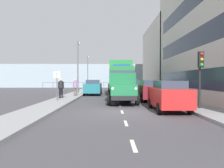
# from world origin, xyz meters

# --- Properties ---
(ground_plane) EXTENTS (80.00, 80.00, 0.00)m
(ground_plane) POSITION_xyz_m (0.00, -10.31, 0.00)
(ground_plane) COLOR #423F44
(sidewalk_left) EXTENTS (2.03, 41.35, 0.15)m
(sidewalk_left) POSITION_xyz_m (-4.60, -10.31, 0.07)
(sidewalk_left) COLOR gray
(sidewalk_left) RESTS_ON ground_plane
(sidewalk_right) EXTENTS (2.03, 41.35, 0.15)m
(sidewalk_right) POSITION_xyz_m (4.60, -10.31, 0.07)
(sidewalk_right) COLOR gray
(sidewalk_right) RESTS_ON ground_plane
(road_centreline_markings) EXTENTS (0.12, 37.60, 0.01)m
(road_centreline_markings) POSITION_xyz_m (0.00, -10.12, 0.00)
(road_centreline_markings) COLOR silver
(road_centreline_markings) RESTS_ON ground_plane
(building_far_block) EXTENTS (6.74, 15.15, 10.33)m
(building_far_block) POSITION_xyz_m (-8.99, -22.58, 5.16)
(building_far_block) COLOR beige
(building_far_block) RESTS_ON ground_plane
(sea_horizon) EXTENTS (80.00, 0.80, 5.00)m
(sea_horizon) POSITION_xyz_m (0.00, -33.99, 2.50)
(sea_horizon) COLOR #84939E
(sea_horizon) RESTS_ON ground_plane
(seawall_railing) EXTENTS (28.08, 0.08, 1.20)m
(seawall_railing) POSITION_xyz_m (-0.00, -30.39, 0.92)
(seawall_railing) COLOR #4C5156
(seawall_railing) RESTS_ON ground_plane
(truck_vintage_green) EXTENTS (2.17, 5.64, 2.43)m
(truck_vintage_green) POSITION_xyz_m (-0.23, -4.21, 1.18)
(truck_vintage_green) COLOR black
(truck_vintage_green) RESTS_ON ground_plane
(lorry_cargo_green) EXTENTS (2.58, 8.20, 3.87)m
(lorry_cargo_green) POSITION_xyz_m (-0.48, -13.14, 2.08)
(lorry_cargo_green) COLOR #1E7033
(lorry_cargo_green) RESTS_ON ground_plane
(car_red_kerbside_near) EXTENTS (1.79, 3.83, 1.72)m
(car_red_kerbside_near) POSITION_xyz_m (-2.64, -0.35, 0.89)
(car_red_kerbside_near) COLOR #B21E1E
(car_red_kerbside_near) RESTS_ON ground_plane
(car_maroon_kerbside_1) EXTENTS (1.93, 4.14, 1.72)m
(car_maroon_kerbside_1) POSITION_xyz_m (-2.64, -5.89, 0.90)
(car_maroon_kerbside_1) COLOR maroon
(car_maroon_kerbside_1) RESTS_ON ground_plane
(car_navy_kerbside_2) EXTENTS (1.83, 3.97, 1.72)m
(car_navy_kerbside_2) POSITION_xyz_m (-2.64, -11.86, 0.89)
(car_navy_kerbside_2) COLOR navy
(car_navy_kerbside_2) RESTS_ON ground_plane
(car_black_kerbside_3) EXTENTS (1.91, 4.24, 1.72)m
(car_black_kerbside_3) POSITION_xyz_m (-2.64, -16.86, 0.90)
(car_black_kerbside_3) COLOR black
(car_black_kerbside_3) RESTS_ON ground_plane
(car_teal_oppositeside_0) EXTENTS (1.88, 4.36, 1.72)m
(car_teal_oppositeside_0) POSITION_xyz_m (2.64, -12.80, 0.90)
(car_teal_oppositeside_0) COLOR #1E6670
(car_teal_oppositeside_0) RESTS_ON ground_plane
(pedestrian_with_bag) EXTENTS (0.53, 0.34, 1.71)m
(pedestrian_with_bag) POSITION_xyz_m (4.98, -7.03, 1.15)
(pedestrian_with_bag) COLOR black
(pedestrian_with_bag) RESTS_ON sidewalk_right
(pedestrian_by_lamp) EXTENTS (0.53, 0.34, 1.68)m
(pedestrian_by_lamp) POSITION_xyz_m (4.09, -9.32, 1.13)
(pedestrian_by_lamp) COLOR #4C473D
(pedestrian_by_lamp) RESTS_ON sidewalk_right
(traffic_light_near) EXTENTS (0.28, 0.41, 3.20)m
(traffic_light_near) POSITION_xyz_m (-4.44, -0.36, 2.47)
(traffic_light_near) COLOR black
(traffic_light_near) RESTS_ON sidewalk_left
(lamp_post_promenade) EXTENTS (0.32, 1.14, 6.13)m
(lamp_post_promenade) POSITION_xyz_m (4.49, -13.61, 3.82)
(lamp_post_promenade) COLOR #59595B
(lamp_post_promenade) RESTS_ON sidewalk_right
(lamp_post_far) EXTENTS (0.32, 1.14, 5.74)m
(lamp_post_far) POSITION_xyz_m (4.69, -26.17, 3.62)
(lamp_post_far) COLOR #59595B
(lamp_post_far) RESTS_ON sidewalk_right
(street_sign) EXTENTS (0.50, 0.07, 2.25)m
(street_sign) POSITION_xyz_m (4.80, -4.95, 1.68)
(street_sign) COLOR #4C4C4C
(street_sign) RESTS_ON sidewalk_right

